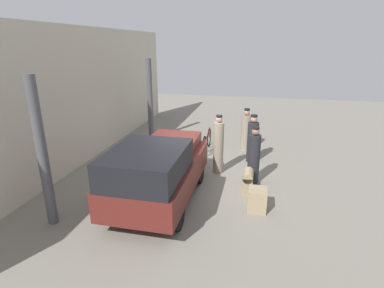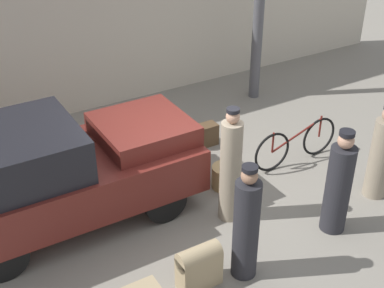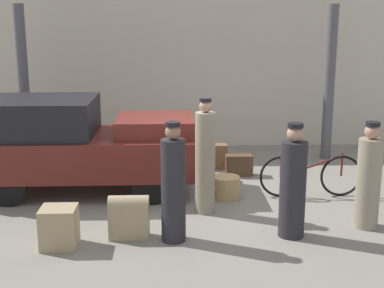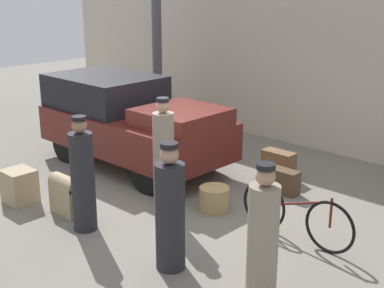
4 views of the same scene
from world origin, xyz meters
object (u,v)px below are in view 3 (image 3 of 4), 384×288
object	(u,v)px
suitcase_black_upright	(239,165)
conductor_in_dark_uniform	(205,160)
porter_carrying_trunk	(369,180)
trunk_large_brown	(212,156)
porter_standing_middle	(173,187)
truck	(76,141)
trunk_barrel_dark	(129,215)
wicker_basket	(226,187)
porter_with_bicycle	(293,185)
suitcase_small_leather	(59,227)
bicycle	(311,176)

from	to	relation	value
suitcase_black_upright	conductor_in_dark_uniform	bearing A→B (deg)	-111.64
conductor_in_dark_uniform	porter_carrying_trunk	world-z (taller)	conductor_in_dark_uniform
trunk_large_brown	porter_standing_middle	bearing A→B (deg)	-102.70
porter_carrying_trunk	truck	bearing A→B (deg)	157.24
trunk_barrel_dark	suitcase_black_upright	world-z (taller)	trunk_barrel_dark
wicker_basket	porter_carrying_trunk	bearing A→B (deg)	-35.96
porter_with_bicycle	suitcase_black_upright	size ratio (longest dim) A/B	3.12
porter_with_bicycle	porter_standing_middle	bearing A→B (deg)	-176.93
truck	wicker_basket	distance (m)	2.82
porter_carrying_trunk	porter_standing_middle	bearing A→B (deg)	-172.46
truck	suitcase_small_leather	distance (m)	2.59
truck	suitcase_black_upright	distance (m)	3.26
bicycle	trunk_large_brown	bearing A→B (deg)	129.91
truck	trunk_large_brown	world-z (taller)	truck
porter_with_bicycle	porter_standing_middle	distance (m)	1.71
porter_with_bicycle	trunk_barrel_dark	size ratio (longest dim) A/B	2.64
trunk_large_brown	trunk_barrel_dark	size ratio (longest dim) A/B	0.97
porter_carrying_trunk	trunk_barrel_dark	size ratio (longest dim) A/B	2.56
truck	suitcase_small_leather	world-z (taller)	truck
suitcase_black_upright	suitcase_small_leather	bearing A→B (deg)	-131.11
wicker_basket	trunk_large_brown	world-z (taller)	trunk_large_brown
suitcase_small_leather	porter_with_bicycle	bearing A→B (deg)	4.41
porter_carrying_trunk	trunk_barrel_dark	world-z (taller)	porter_carrying_trunk
bicycle	suitcase_black_upright	bearing A→B (deg)	129.20
truck	porter_standing_middle	size ratio (longest dim) A/B	2.28
truck	bicycle	xyz separation A→B (m)	(4.17, -0.52, -0.55)
porter_standing_middle	suitcase_small_leather	distance (m)	1.66
porter_carrying_trunk	trunk_large_brown	xyz separation A→B (m)	(-2.07, 3.34, -0.49)
conductor_in_dark_uniform	trunk_large_brown	bearing A→B (deg)	82.94
bicycle	trunk_large_brown	xyz separation A→B (m)	(-1.59, 1.90, -0.13)
porter_carrying_trunk	suitcase_small_leather	distance (m)	4.54
truck	wicker_basket	world-z (taller)	truck
conductor_in_dark_uniform	porter_carrying_trunk	bearing A→B (deg)	-17.03
porter_carrying_trunk	porter_with_bicycle	bearing A→B (deg)	-166.28
wicker_basket	conductor_in_dark_uniform	bearing A→B (deg)	-120.71
porter_standing_middle	trunk_large_brown	bearing A→B (deg)	77.30
conductor_in_dark_uniform	porter_carrying_trunk	xyz separation A→B (m)	(2.39, -0.73, -0.13)
conductor_in_dark_uniform	suitcase_black_upright	world-z (taller)	conductor_in_dark_uniform
trunk_barrel_dark	suitcase_black_upright	size ratio (longest dim) A/B	1.18
bicycle	wicker_basket	xyz separation A→B (m)	(-1.50, -0.00, -0.19)
suitcase_black_upright	truck	bearing A→B (deg)	-164.80
porter_standing_middle	trunk_large_brown	size ratio (longest dim) A/B	2.81
porter_standing_middle	trunk_large_brown	world-z (taller)	porter_standing_middle
porter_carrying_trunk	trunk_large_brown	distance (m)	3.96
trunk_large_brown	suitcase_small_leather	bearing A→B (deg)	-121.87
wicker_basket	suitcase_black_upright	size ratio (longest dim) A/B	0.90
bicycle	porter_standing_middle	xyz separation A→B (m)	(-2.43, -1.82, 0.41)
conductor_in_dark_uniform	wicker_basket	bearing A→B (deg)	59.29
porter_standing_middle	bicycle	bearing A→B (deg)	36.83
suitcase_black_upright	porter_standing_middle	bearing A→B (deg)	-112.77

